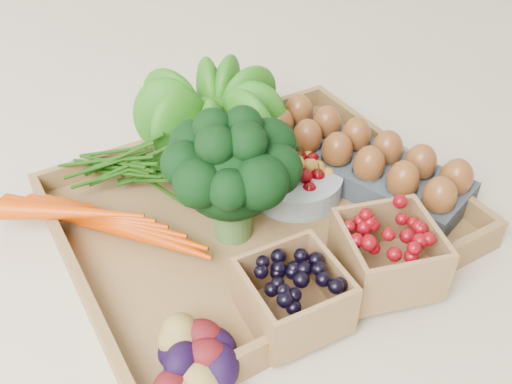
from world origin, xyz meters
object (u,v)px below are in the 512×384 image
tray (256,219)px  cherry_bowl (296,183)px  egg_carton (360,167)px  broccoli (232,195)px

tray → cherry_bowl: (0.08, 0.02, 0.03)m
tray → egg_carton: 0.19m
broccoli → cherry_bowl: (0.13, 0.03, -0.05)m
egg_carton → cherry_bowl: bearing=149.9°
tray → broccoli: broccoli is taller
tray → broccoli: (-0.05, -0.02, 0.08)m
cherry_bowl → egg_carton: egg_carton is taller
broccoli → egg_carton: bearing=2.5°
broccoli → cherry_bowl: bearing=13.5°
egg_carton → tray: bearing=159.0°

